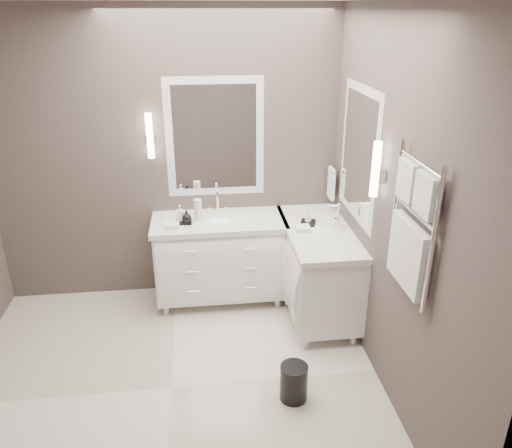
{
  "coord_description": "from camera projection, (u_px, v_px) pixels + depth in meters",
  "views": [
    {
      "loc": [
        0.28,
        -3.03,
        2.65
      ],
      "look_at": [
        0.73,
        0.7,
        1.01
      ],
      "focal_mm": 35.0,
      "sensor_mm": 36.0,
      "label": 1
    }
  ],
  "objects": [
    {
      "name": "soap_bottle_a",
      "position": [
        180.0,
        213.0,
        4.5
      ],
      "size": [
        0.08,
        0.08,
        0.14
      ],
      "primitive_type": "imported",
      "rotation": [
        0.0,
        0.0,
        0.2
      ],
      "color": "white",
      "rests_on": "amenity_tray_back"
    },
    {
      "name": "vanity_back",
      "position": [
        220.0,
        255.0,
        4.75
      ],
      "size": [
        1.24,
        0.59,
        0.97
      ],
      "color": "white",
      "rests_on": "floor"
    },
    {
      "name": "waste_bin",
      "position": [
        294.0,
        382.0,
        3.63
      ],
      "size": [
        0.24,
        0.24,
        0.28
      ],
      "primitive_type": "cylinder",
      "rotation": [
        0.0,
        0.0,
        0.18
      ],
      "color": "black",
      "rests_on": "floor"
    },
    {
      "name": "towel_ladder",
      "position": [
        411.0,
        232.0,
        3.03
      ],
      "size": [
        0.06,
        0.58,
        0.9
      ],
      "color": "white",
      "rests_on": "wall_right"
    },
    {
      "name": "vanity_right",
      "position": [
        318.0,
        265.0,
        4.55
      ],
      "size": [
        0.59,
        1.24,
        0.97
      ],
      "color": "white",
      "rests_on": "floor"
    },
    {
      "name": "sconce_back",
      "position": [
        150.0,
        137.0,
        4.43
      ],
      "size": [
        0.06,
        0.06,
        0.4
      ],
      "color": "white",
      "rests_on": "wall_back"
    },
    {
      "name": "sconce_right",
      "position": [
        376.0,
        170.0,
        3.51
      ],
      "size": [
        0.06,
        0.06,
        0.4
      ],
      "color": "white",
      "rests_on": "wall_right"
    },
    {
      "name": "wall_right",
      "position": [
        394.0,
        213.0,
        3.42
      ],
      "size": [
        0.01,
        3.0,
        2.7
      ],
      "primitive_type": "cube",
      "color": "#4C403D",
      "rests_on": "floor"
    },
    {
      "name": "towel_bar_corner",
      "position": [
        331.0,
        183.0,
        4.74
      ],
      "size": [
        0.03,
        0.22,
        0.3
      ],
      "color": "white",
      "rests_on": "wall_right"
    },
    {
      "name": "mirror_right",
      "position": [
        359.0,
        154.0,
        4.06
      ],
      "size": [
        0.02,
        0.9,
        1.1
      ],
      "color": "white",
      "rests_on": "wall_right"
    },
    {
      "name": "amenity_tray_right",
      "position": [
        308.0,
        223.0,
        4.49
      ],
      "size": [
        0.17,
        0.2,
        0.03
      ],
      "primitive_type": "cube",
      "rotation": [
        0.0,
        0.0,
        -0.31
      ],
      "color": "black",
      "rests_on": "vanity_right"
    },
    {
      "name": "wall_back",
      "position": [
        167.0,
        160.0,
        4.61
      ],
      "size": [
        3.2,
        0.01,
        2.7
      ],
      "primitive_type": "cube",
      "color": "#4C403D",
      "rests_on": "floor"
    },
    {
      "name": "soap_bottle_c",
      "position": [
        308.0,
        214.0,
        4.45
      ],
      "size": [
        0.06,
        0.06,
        0.15
      ],
      "primitive_type": "imported",
      "rotation": [
        0.0,
        0.0,
        0.02
      ],
      "color": "white",
      "rests_on": "amenity_tray_right"
    },
    {
      "name": "soap_bottle_b",
      "position": [
        187.0,
        216.0,
        4.47
      ],
      "size": [
        0.11,
        0.11,
        0.11
      ],
      "primitive_type": "imported",
      "rotation": [
        0.0,
        0.0,
        0.38
      ],
      "color": "black",
      "rests_on": "amenity_tray_back"
    },
    {
      "name": "wall_front",
      "position": [
        132.0,
        384.0,
        1.87
      ],
      "size": [
        3.2,
        0.01,
        2.7
      ],
      "primitive_type": "cube",
      "color": "#4C403D",
      "rests_on": "floor"
    },
    {
      "name": "mirror_back",
      "position": [
        215.0,
        138.0,
        4.56
      ],
      "size": [
        0.9,
        0.02,
        1.1
      ],
      "color": "white",
      "rests_on": "wall_back"
    },
    {
      "name": "floor",
      "position": [
        171.0,
        388.0,
        3.78
      ],
      "size": [
        3.2,
        3.0,
        0.01
      ],
      "primitive_type": "cube",
      "color": "silver",
      "rests_on": "ground"
    },
    {
      "name": "water_bottle",
      "position": [
        198.0,
        210.0,
        4.54
      ],
      "size": [
        0.09,
        0.09,
        0.2
      ],
      "primitive_type": "cylinder",
      "rotation": [
        0.0,
        0.0,
        -0.32
      ],
      "color": "silver",
      "rests_on": "vanity_back"
    },
    {
      "name": "amenity_tray_back",
      "position": [
        184.0,
        222.0,
        4.52
      ],
      "size": [
        0.15,
        0.12,
        0.02
      ],
      "primitive_type": "cube",
      "rotation": [
        0.0,
        0.0,
        -0.05
      ],
      "color": "black",
      "rests_on": "vanity_back"
    }
  ]
}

